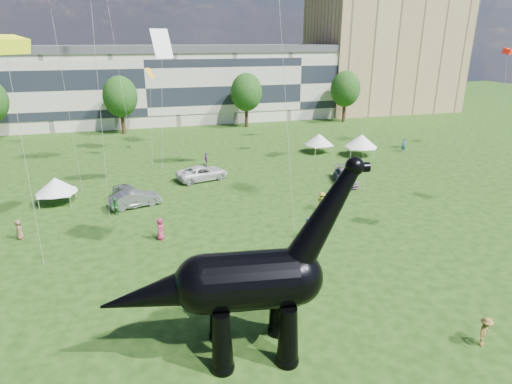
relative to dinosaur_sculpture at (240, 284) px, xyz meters
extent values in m
plane|color=#16330C|center=(6.05, 0.33, -3.74)|extent=(220.00, 220.00, 0.00)
cube|color=beige|center=(-1.95, 62.33, 2.26)|extent=(78.00, 11.00, 12.00)
cube|color=tan|center=(46.05, 65.33, 7.26)|extent=(28.00, 18.00, 22.00)
cylinder|color=#382314|center=(-5.95, 53.33, -2.14)|extent=(0.56, 0.56, 3.20)
ellipsoid|color=#14380F|center=(-5.95, 53.33, 2.58)|extent=(5.20, 5.20, 6.24)
cylinder|color=#382314|center=(14.05, 53.33, -2.14)|extent=(0.56, 0.56, 3.20)
ellipsoid|color=#14380F|center=(14.05, 53.33, 2.58)|extent=(5.20, 5.20, 6.24)
cylinder|color=#382314|center=(32.05, 53.33, -2.14)|extent=(0.56, 0.56, 3.20)
ellipsoid|color=#14380F|center=(32.05, 53.33, 2.58)|extent=(5.20, 5.20, 6.24)
cone|color=black|center=(-1.10, -0.97, -2.23)|extent=(1.16, 1.16, 3.00)
sphere|color=black|center=(-1.10, -0.97, -3.56)|extent=(1.10, 1.10, 1.10)
cone|color=black|center=(-0.82, 1.22, -2.23)|extent=(1.16, 1.16, 3.00)
sphere|color=black|center=(-0.82, 1.22, -3.56)|extent=(1.10, 1.10, 1.10)
cone|color=black|center=(1.88, -1.35, -2.23)|extent=(1.16, 1.16, 3.00)
sphere|color=black|center=(1.88, -1.35, -3.56)|extent=(1.10, 1.10, 1.10)
cone|color=black|center=(2.16, 0.83, -2.23)|extent=(1.16, 1.16, 3.00)
sphere|color=black|center=(2.16, 0.83, -3.56)|extent=(1.10, 1.10, 1.10)
cylinder|color=black|center=(0.43, -0.06, 0.17)|extent=(4.52, 3.22, 2.70)
sphere|color=black|center=(-1.66, 0.21, 0.17)|extent=(2.70, 2.70, 2.70)
sphere|color=black|center=(2.52, -0.33, 0.17)|extent=(2.60, 2.60, 2.60)
cone|color=black|center=(3.73, -0.48, 3.07)|extent=(3.93, 1.97, 5.30)
sphere|color=black|center=(4.94, -0.64, 5.37)|extent=(0.84, 0.84, 0.84)
cylinder|color=black|center=(5.24, -0.68, 5.32)|extent=(0.75, 0.53, 0.44)
cone|color=black|center=(-3.70, 0.48, -0.17)|extent=(5.52, 2.77, 2.94)
imported|color=#ABACAF|center=(-5.21, 22.18, -2.97)|extent=(3.31, 4.86, 1.54)
imported|color=slate|center=(-4.63, 20.91, -3.00)|extent=(4.73, 2.56, 1.48)
imported|color=silver|center=(2.36, 26.86, -2.98)|extent=(5.90, 3.77, 1.51)
imported|color=#595960|center=(16.53, 21.76, -3.04)|extent=(3.08, 5.11, 1.39)
cube|color=white|center=(23.38, 31.16, -2.58)|extent=(4.04, 4.04, 0.13)
cone|color=white|center=(23.38, 31.16, -1.74)|extent=(5.12, 5.12, 1.58)
cylinder|color=#999999|center=(21.49, 30.27, -3.16)|extent=(0.06, 0.06, 1.16)
cylinder|color=#999999|center=(24.27, 29.27, -3.16)|extent=(0.06, 0.06, 1.16)
cylinder|color=#999999|center=(22.49, 33.04, -3.16)|extent=(0.06, 0.06, 1.16)
cylinder|color=#999999|center=(25.26, 32.05, -3.16)|extent=(0.06, 0.06, 1.16)
cube|color=white|center=(18.89, 34.15, -2.69)|extent=(3.25, 3.25, 0.11)
cone|color=white|center=(18.89, 34.15, -1.93)|extent=(4.12, 4.12, 1.43)
cylinder|color=#999999|center=(17.77, 32.63, -3.21)|extent=(0.06, 0.06, 1.05)
cylinder|color=#999999|center=(20.40, 33.03, -3.21)|extent=(0.06, 0.06, 1.05)
cylinder|color=#999999|center=(17.37, 35.27, -3.21)|extent=(0.06, 0.06, 1.05)
cylinder|color=#999999|center=(20.00, 35.67, -3.21)|extent=(0.06, 0.06, 1.05)
cube|color=white|center=(-11.43, 23.58, -2.71)|extent=(2.97, 2.97, 0.11)
cone|color=white|center=(-11.43, 23.58, -1.96)|extent=(3.77, 3.77, 1.40)
cylinder|color=#999999|center=(-12.82, 22.36, -3.22)|extent=(0.06, 0.06, 1.03)
cylinder|color=#999999|center=(-10.21, 22.19, -3.22)|extent=(0.06, 0.06, 1.03)
cylinder|color=#999999|center=(-12.66, 24.97, -3.22)|extent=(0.06, 0.06, 1.03)
cylinder|color=#999999|center=(-10.04, 24.81, -3.22)|extent=(0.06, 0.06, 1.03)
imported|color=#2B6D2E|center=(-6.23, 19.17, -2.95)|extent=(0.97, 0.92, 1.58)
imported|color=black|center=(17.25, 21.46, -2.80)|extent=(1.79, 0.75, 1.87)
imported|color=#67387E|center=(3.62, 32.01, -2.93)|extent=(0.59, 1.01, 1.61)
imported|color=navy|center=(7.72, 10.57, -2.87)|extent=(0.51, 0.69, 1.74)
imported|color=brown|center=(-13.07, 16.39, -2.96)|extent=(0.61, 0.83, 1.55)
imported|color=olive|center=(11.55, -2.81, -2.94)|extent=(1.18, 1.03, 1.59)
imported|color=#306A79|center=(29.81, 31.36, -2.82)|extent=(0.74, 0.56, 1.84)
imported|color=#A3284B|center=(-2.90, 13.49, -2.88)|extent=(0.84, 0.99, 1.71)
imported|color=#9C952A|center=(11.10, 15.63, -2.91)|extent=(0.89, 1.20, 1.66)
cube|color=#ECFF15|center=(-11.15, 14.05, 10.17)|extent=(2.70, 3.19, 1.16)
plane|color=white|center=(-0.07, 39.33, 9.89)|extent=(3.55, 2.63, 3.37)
cube|color=red|center=(40.03, 27.60, 9.02)|extent=(2.16, 1.92, 0.79)
plane|color=#F4A314|center=(-1.82, 36.84, 6.64)|extent=(1.23, 1.52, 1.18)
camera|label=1|loc=(-3.86, -16.39, 10.56)|focal=30.00mm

